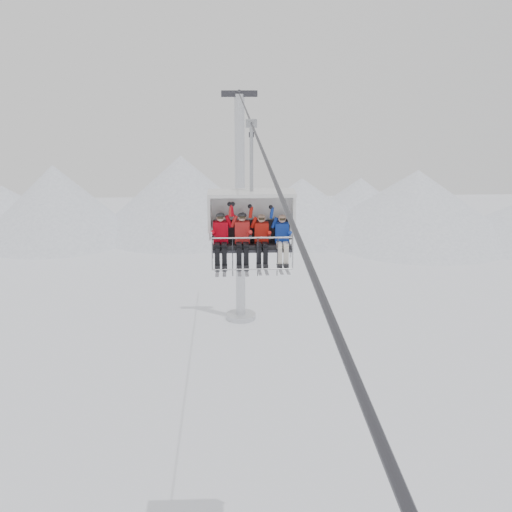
{
  "coord_description": "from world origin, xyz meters",
  "views": [
    {
      "loc": [
        -0.6,
        -14.37,
        14.76
      ],
      "look_at": [
        0.0,
        0.0,
        10.49
      ],
      "focal_mm": 45.0,
      "sensor_mm": 36.0,
      "label": 1
    }
  ],
  "objects_px": {
    "chairlift_carrier": "(251,218)",
    "skier_far_left": "(221,238)",
    "skier_center_left": "(242,237)",
    "skier_center_right": "(262,238)",
    "lift_tower_right": "(240,226)",
    "skier_far_right": "(282,238)"
  },
  "relations": [
    {
      "from": "chairlift_carrier",
      "to": "skier_far_left",
      "type": "height_order",
      "value": "chairlift_carrier"
    },
    {
      "from": "skier_far_left",
      "to": "skier_center_left",
      "type": "distance_m",
      "value": 0.6
    },
    {
      "from": "lift_tower_right",
      "to": "skier_center_left",
      "type": "relative_size",
      "value": 7.99
    },
    {
      "from": "skier_far_right",
      "to": "skier_far_left",
      "type": "bearing_deg",
      "value": 179.67
    },
    {
      "from": "lift_tower_right",
      "to": "skier_center_left",
      "type": "distance_m",
      "value": 19.73
    },
    {
      "from": "skier_far_right",
      "to": "chairlift_carrier",
      "type": "bearing_deg",
      "value": 159.56
    },
    {
      "from": "skier_center_left",
      "to": "skier_far_right",
      "type": "distance_m",
      "value": 1.11
    },
    {
      "from": "lift_tower_right",
      "to": "skier_center_right",
      "type": "bearing_deg",
      "value": -89.19
    },
    {
      "from": "chairlift_carrier",
      "to": "skier_center_right",
      "type": "height_order",
      "value": "chairlift_carrier"
    },
    {
      "from": "skier_far_left",
      "to": "skier_center_right",
      "type": "relative_size",
      "value": 1.0
    },
    {
      "from": "chairlift_carrier",
      "to": "skier_far_right",
      "type": "relative_size",
      "value": 2.36
    },
    {
      "from": "lift_tower_right",
      "to": "chairlift_carrier",
      "type": "bearing_deg",
      "value": -90.0
    },
    {
      "from": "lift_tower_right",
      "to": "chairlift_carrier",
      "type": "height_order",
      "value": "lift_tower_right"
    },
    {
      "from": "lift_tower_right",
      "to": "skier_far_left",
      "type": "bearing_deg",
      "value": -92.56
    },
    {
      "from": "lift_tower_right",
      "to": "chairlift_carrier",
      "type": "distance_m",
      "value": 19.54
    },
    {
      "from": "skier_center_left",
      "to": "skier_center_right",
      "type": "distance_m",
      "value": 0.54
    },
    {
      "from": "skier_far_left",
      "to": "skier_center_left",
      "type": "bearing_deg",
      "value": 0.0
    },
    {
      "from": "chairlift_carrier",
      "to": "skier_far_left",
      "type": "xyz_separation_m",
      "value": [
        -0.86,
        -0.3,
        -0.47
      ]
    },
    {
      "from": "lift_tower_right",
      "to": "skier_far_left",
      "type": "height_order",
      "value": "lift_tower_right"
    },
    {
      "from": "skier_center_right",
      "to": "skier_far_right",
      "type": "distance_m",
      "value": 0.57
    },
    {
      "from": "skier_center_left",
      "to": "skier_center_right",
      "type": "bearing_deg",
      "value": -0.75
    },
    {
      "from": "lift_tower_right",
      "to": "chairlift_carrier",
      "type": "relative_size",
      "value": 3.38
    }
  ]
}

